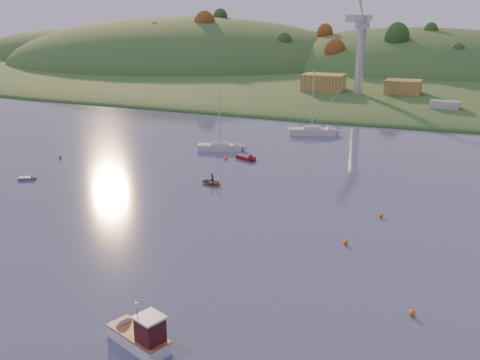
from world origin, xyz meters
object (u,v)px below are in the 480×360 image
at_px(sailboat_near, 220,146).
at_px(red_tender, 249,159).
at_px(sailboat_far, 312,131).
at_px(fishing_boat, 135,332).
at_px(grey_dinghy, 30,178).
at_px(canoe, 212,182).

distance_m(sailboat_near, red_tender, 8.43).
xyz_separation_m(sailboat_near, sailboat_far, (11.76, 18.36, 0.11)).
xyz_separation_m(fishing_boat, sailboat_near, (-17.63, 54.92, -0.16)).
distance_m(fishing_boat, sailboat_near, 57.68).
height_order(sailboat_near, grey_dinghy, sailboat_near).
bearing_deg(fishing_boat, sailboat_far, -64.16).
bearing_deg(grey_dinghy, sailboat_near, 24.88).
relative_size(canoe, grey_dinghy, 1.09).
bearing_deg(canoe, sailboat_far, 4.84).
relative_size(canoe, red_tender, 0.71).
relative_size(sailboat_near, red_tender, 2.53).
distance_m(sailboat_far, canoe, 37.22).
distance_m(canoe, grey_dinghy, 26.44).
distance_m(sailboat_near, canoe, 19.87).
xyz_separation_m(fishing_boat, red_tender, (-10.45, 50.52, -0.58)).
height_order(fishing_boat, canoe, fishing_boat).
bearing_deg(sailboat_far, sailboat_near, -141.21).
bearing_deg(red_tender, sailboat_near, 173.81).
bearing_deg(canoe, sailboat_near, 32.93).
bearing_deg(grey_dinghy, canoe, -13.55).
height_order(fishing_boat, sailboat_near, sailboat_near).
height_order(sailboat_far, canoe, sailboat_far).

